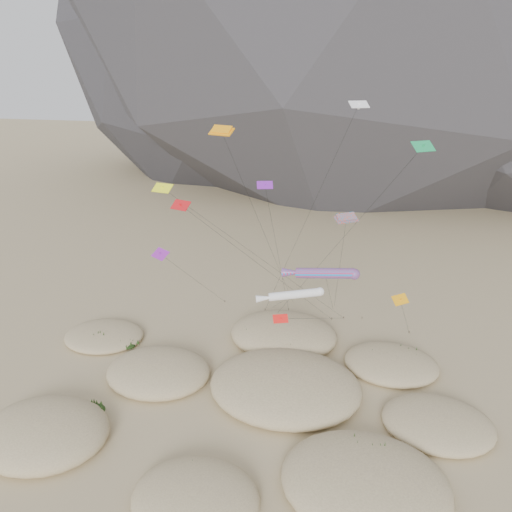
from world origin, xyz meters
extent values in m
plane|color=#CCB789|center=(0.00, 0.00, 0.00)|extent=(500.00, 500.00, 0.00)
ellipsoid|color=#2B2B30|center=(-37.00, 123.00, 44.00)|extent=(136.20, 127.83, 116.00)
ellipsoid|color=#CCB789|center=(-18.81, -6.65, 0.78)|extent=(12.43, 10.56, 3.48)
ellipsoid|color=#CCB789|center=(-2.47, -10.36, 0.60)|extent=(10.50, 8.92, 2.68)
ellipsoid|color=#CCB789|center=(10.67, -5.66, 0.73)|extent=(14.12, 12.00, 3.26)
ellipsoid|color=#CCB789|center=(-12.47, 5.24, 0.68)|extent=(11.89, 10.11, 3.00)
ellipsoid|color=#CCB789|center=(1.93, 5.73, 0.85)|extent=(16.39, 13.93, 3.78)
ellipsoid|color=#CCB789|center=(17.32, 3.65, 0.51)|extent=(10.73, 9.12, 2.29)
ellipsoid|color=#CCB789|center=(-0.22, 16.56, 0.79)|extent=(13.69, 11.63, 3.52)
ellipsoid|color=#CCB789|center=(13.06, 13.23, 0.53)|extent=(10.87, 9.24, 2.34)
ellipsoid|color=#CCB789|center=(-22.78, 11.49, 0.41)|extent=(10.25, 8.72, 1.84)
ellipsoid|color=black|center=(-18.27, -5.93, 0.90)|extent=(2.91, 2.49, 0.87)
ellipsoid|color=black|center=(-15.90, -2.54, 0.80)|extent=(2.14, 1.83, 0.64)
ellipsoid|color=black|center=(-2.65, -8.70, 0.60)|extent=(2.77, 2.37, 0.83)
ellipsoid|color=black|center=(-0.45, -8.61, 0.50)|extent=(2.28, 1.95, 0.68)
ellipsoid|color=black|center=(10.61, -2.85, 1.00)|extent=(3.06, 2.62, 0.92)
ellipsoid|color=black|center=(8.84, -5.66, 0.80)|extent=(2.07, 1.77, 0.62)
ellipsoid|color=black|center=(-10.82, 4.58, 0.80)|extent=(3.21, 2.74, 0.96)
ellipsoid|color=black|center=(-10.40, 6.59, 0.70)|extent=(2.24, 1.91, 0.67)
ellipsoid|color=black|center=(3.29, 2.93, 1.10)|extent=(3.78, 3.24, 1.14)
ellipsoid|color=black|center=(6.03, 6.90, 1.00)|extent=(3.07, 2.62, 0.92)
ellipsoid|color=black|center=(2.17, 3.44, 0.90)|extent=(2.25, 1.92, 0.67)
ellipsoid|color=black|center=(19.35, 2.85, 0.60)|extent=(2.23, 1.91, 0.67)
ellipsoid|color=black|center=(-3.42, 15.01, 1.00)|extent=(2.96, 2.53, 0.89)
ellipsoid|color=black|center=(0.44, 13.20, 0.90)|extent=(2.55, 2.18, 0.77)
ellipsoid|color=black|center=(14.58, 15.03, 0.70)|extent=(2.57, 2.20, 0.77)
ellipsoid|color=black|center=(11.87, 13.05, 0.60)|extent=(2.22, 1.90, 0.67)
ellipsoid|color=black|center=(-22.73, 10.77, 0.50)|extent=(1.99, 1.70, 0.60)
ellipsoid|color=black|center=(-18.70, 9.94, 0.40)|extent=(1.88, 1.61, 0.56)
cylinder|color=#3F2D1E|center=(-3.09, 19.76, 0.15)|extent=(0.08, 0.08, 0.30)
cylinder|color=#3F2D1E|center=(-1.00, 24.72, 0.15)|extent=(0.08, 0.08, 0.30)
cylinder|color=#3F2D1E|center=(5.31, 23.42, 0.15)|extent=(0.08, 0.08, 0.30)
cylinder|color=#3F2D1E|center=(6.89, 24.13, 0.15)|extent=(0.08, 0.08, 0.30)
cylinder|color=#3F2D1E|center=(9.38, 24.62, 0.15)|extent=(0.08, 0.08, 0.30)
cylinder|color=#3F2D1E|center=(-4.29, 23.98, 0.15)|extent=(0.08, 0.08, 0.30)
cylinder|color=#3F2D1E|center=(15.56, 21.99, 0.15)|extent=(0.08, 0.08, 0.30)
cylinder|color=#3F2D1E|center=(-10.71, 25.25, 0.15)|extent=(0.08, 0.08, 0.30)
cylinder|color=red|center=(4.86, 13.31, 11.11)|extent=(6.65, 1.46, 1.87)
sphere|color=red|center=(8.12, 13.18, 11.37)|extent=(1.25, 1.25, 1.25)
cone|color=red|center=(1.28, 13.45, 10.78)|extent=(2.75, 1.18, 1.34)
cylinder|color=black|center=(5.03, 19.99, 5.55)|extent=(0.35, 13.38, 11.12)
cylinder|color=white|center=(1.99, 9.99, 9.68)|extent=(5.65, 2.65, 1.29)
sphere|color=white|center=(4.65, 10.88, 9.91)|extent=(0.94, 0.94, 0.94)
cone|color=white|center=(-0.94, 9.01, 9.40)|extent=(2.43, 1.50, 0.96)
cylinder|color=black|center=(-0.72, 17.61, 4.84)|extent=(5.44, 15.26, 9.70)
cube|color=orange|center=(-7.62, 15.70, 26.06)|extent=(3.14, 2.08, 0.85)
cube|color=orange|center=(-7.62, 15.70, 26.29)|extent=(2.64, 1.68, 0.83)
cylinder|color=black|center=(-4.20, 21.56, 13.03)|extent=(6.88, 11.76, 26.08)
cube|color=#FF3D1A|center=(7.06, 8.64, 19.00)|extent=(2.47, 2.20, 0.65)
cube|color=#FF3D1A|center=(7.06, 8.64, 19.22)|extent=(2.07, 1.82, 0.64)
cylinder|color=black|center=(6.16, 18.14, 9.50)|extent=(1.82, 19.02, 19.02)
cube|color=#FFA20D|center=(13.11, 11.02, 9.84)|extent=(1.98, 1.87, 0.84)
cube|color=#FFA20D|center=(13.11, 11.02, 9.69)|extent=(0.36, 0.37, 0.61)
cylinder|color=black|center=(14.33, 16.51, 4.94)|extent=(2.48, 10.99, 9.81)
cube|color=purple|center=(-13.13, 9.36, 13.30)|extent=(2.46, 2.15, 0.82)
cube|color=purple|center=(-13.13, 9.36, 13.15)|extent=(0.35, 0.34, 0.75)
cylinder|color=black|center=(-11.92, 17.30, 6.68)|extent=(2.44, 15.91, 13.27)
cube|color=purple|center=(-1.37, 9.90, 21.62)|extent=(1.78, 1.24, 0.67)
cube|color=purple|center=(-1.37, 9.90, 21.47)|extent=(0.25, 0.27, 0.55)
cylinder|color=black|center=(-1.18, 17.31, 10.83)|extent=(0.39, 14.84, 21.58)
cube|color=#179A56|center=(13.96, 15.26, 25.24)|extent=(2.65, 2.37, 0.95)
cube|color=#179A56|center=(13.96, 15.26, 25.09)|extent=(0.41, 0.41, 0.81)
cylinder|color=black|center=(5.44, 17.51, 12.64)|extent=(17.07, 4.53, 25.20)
cube|color=red|center=(0.56, 9.65, 6.73)|extent=(1.85, 1.35, 0.72)
cube|color=red|center=(0.56, 9.65, 6.58)|extent=(0.28, 0.30, 0.56)
cylinder|color=black|center=(3.72, 16.89, 3.39)|extent=(6.35, 14.50, 6.70)
cube|color=white|center=(7.23, 15.24, 29.23)|extent=(2.26, 1.86, 0.66)
cube|color=white|center=(7.23, 15.24, 29.08)|extent=(0.28, 0.25, 0.69)
cylinder|color=black|center=(1.47, 19.61, 14.64)|extent=(11.56, 8.77, 29.19)
cube|color=#F4FE1A|center=(-12.36, 9.43, 20.82)|extent=(2.30, 1.51, 0.77)
cube|color=#F4FE1A|center=(-12.36, 9.43, 20.67)|extent=(0.29, 0.26, 0.73)
cylinder|color=black|center=(-2.74, 16.78, 10.43)|extent=(19.28, 14.73, 20.78)
cube|color=red|center=(-9.18, 6.44, 19.93)|extent=(2.19, 1.57, 0.79)
cube|color=red|center=(-9.18, 6.44, 19.78)|extent=(0.30, 0.31, 0.67)
cylinder|color=black|center=(-1.94, 14.93, 9.99)|extent=(14.52, 17.00, 19.90)
camera|label=1|loc=(9.23, -38.65, 33.02)|focal=35.00mm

